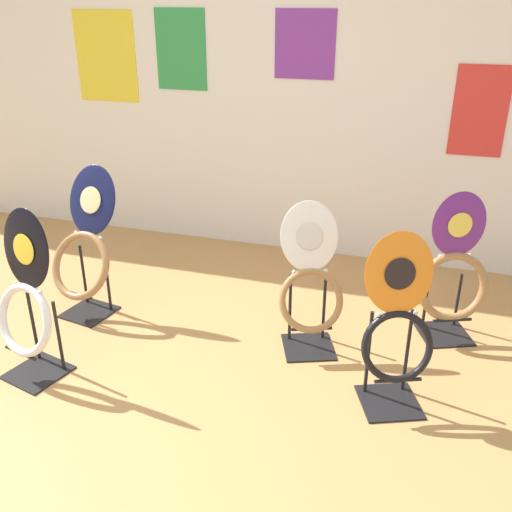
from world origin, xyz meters
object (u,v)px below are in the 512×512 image
toilet_seat_display_white_plain (310,287)px  toilet_seat_display_orange_sun (397,330)px  toilet_seat_display_jazz_black (26,304)px  toilet_seat_display_navy_moon (85,249)px  toilet_seat_display_purple_note (453,279)px

toilet_seat_display_white_plain → toilet_seat_display_orange_sun: size_ratio=0.94×
toilet_seat_display_white_plain → toilet_seat_display_jazz_black: toilet_seat_display_jazz_black is taller
toilet_seat_display_jazz_black → toilet_seat_display_orange_sun: bearing=9.8°
toilet_seat_display_orange_sun → toilet_seat_display_jazz_black: toilet_seat_display_jazz_black is taller
toilet_seat_display_navy_moon → toilet_seat_display_jazz_black: size_ratio=1.01×
toilet_seat_display_white_plain → toilet_seat_display_jazz_black: size_ratio=0.91×
toilet_seat_display_orange_sun → toilet_seat_display_jazz_black: (-1.80, -0.31, 0.00)m
toilet_seat_display_white_plain → toilet_seat_display_navy_moon: (-1.39, -0.02, 0.05)m
toilet_seat_display_white_plain → toilet_seat_display_purple_note: (0.75, 0.34, -0.01)m
toilet_seat_display_jazz_black → toilet_seat_display_navy_moon: bearing=97.2°
toilet_seat_display_navy_moon → toilet_seat_display_jazz_black: toilet_seat_display_navy_moon is taller
toilet_seat_display_white_plain → toilet_seat_display_navy_moon: toilet_seat_display_navy_moon is taller
toilet_seat_display_navy_moon → toilet_seat_display_purple_note: bearing=9.5°
toilet_seat_display_orange_sun → toilet_seat_display_purple_note: (0.26, 0.71, -0.04)m
toilet_seat_display_navy_moon → toilet_seat_display_orange_sun: bearing=-10.5°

